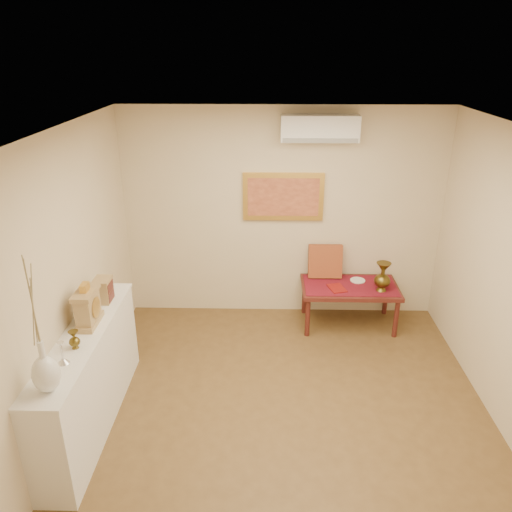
{
  "coord_description": "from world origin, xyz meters",
  "views": [
    {
      "loc": [
        -0.2,
        -3.75,
        3.33
      ],
      "look_at": [
        -0.31,
        1.15,
        1.25
      ],
      "focal_mm": 35.0,
      "sensor_mm": 36.0,
      "label": 1
    }
  ],
  "objects_px": {
    "mantel_clock": "(88,307)",
    "display_ledge": "(90,379)",
    "white_vase": "(37,328)",
    "brass_urn_tall": "(383,274)",
    "wooden_chest": "(103,290)",
    "low_table": "(350,290)"
  },
  "relations": [
    {
      "from": "white_vase",
      "to": "brass_urn_tall",
      "type": "bearing_deg",
      "value": 40.16
    },
    {
      "from": "brass_urn_tall",
      "to": "mantel_clock",
      "type": "height_order",
      "value": "mantel_clock"
    },
    {
      "from": "display_ledge",
      "to": "white_vase",
      "type": "bearing_deg",
      "value": -87.95
    },
    {
      "from": "display_ledge",
      "to": "mantel_clock",
      "type": "bearing_deg",
      "value": 84.28
    },
    {
      "from": "brass_urn_tall",
      "to": "wooden_chest",
      "type": "distance_m",
      "value": 3.25
    },
    {
      "from": "display_ledge",
      "to": "wooden_chest",
      "type": "bearing_deg",
      "value": 88.69
    },
    {
      "from": "white_vase",
      "to": "display_ledge",
      "type": "xyz_separation_m",
      "value": [
        -0.03,
        0.79,
        -1.02
      ]
    },
    {
      "from": "mantel_clock",
      "to": "brass_urn_tall",
      "type": "bearing_deg",
      "value": 27.69
    },
    {
      "from": "white_vase",
      "to": "brass_urn_tall",
      "type": "relative_size",
      "value": 2.39
    },
    {
      "from": "display_ledge",
      "to": "low_table",
      "type": "relative_size",
      "value": 1.68
    },
    {
      "from": "white_vase",
      "to": "brass_urn_tall",
      "type": "xyz_separation_m",
      "value": [
        3.01,
        2.54,
        -0.73
      ]
    },
    {
      "from": "mantel_clock",
      "to": "display_ledge",
      "type": "bearing_deg",
      "value": -95.72
    },
    {
      "from": "low_table",
      "to": "wooden_chest",
      "type": "bearing_deg",
      "value": -154.49
    },
    {
      "from": "display_ledge",
      "to": "wooden_chest",
      "type": "relative_size",
      "value": 8.28
    },
    {
      "from": "white_vase",
      "to": "brass_urn_tall",
      "type": "distance_m",
      "value": 4.0
    },
    {
      "from": "brass_urn_tall",
      "to": "low_table",
      "type": "xyz_separation_m",
      "value": [
        -0.36,
        0.13,
        -0.3
      ]
    },
    {
      "from": "brass_urn_tall",
      "to": "wooden_chest",
      "type": "xyz_separation_m",
      "value": [
        -3.02,
        -1.14,
        0.32
      ]
    },
    {
      "from": "mantel_clock",
      "to": "low_table",
      "type": "relative_size",
      "value": 0.34
    },
    {
      "from": "wooden_chest",
      "to": "low_table",
      "type": "relative_size",
      "value": 0.2
    },
    {
      "from": "brass_urn_tall",
      "to": "wooden_chest",
      "type": "bearing_deg",
      "value": -159.35
    },
    {
      "from": "mantel_clock",
      "to": "low_table",
      "type": "bearing_deg",
      "value": 32.83
    },
    {
      "from": "wooden_chest",
      "to": "low_table",
      "type": "bearing_deg",
      "value": 25.51
    }
  ]
}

